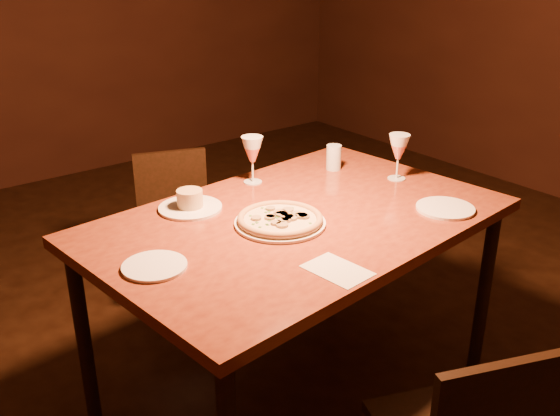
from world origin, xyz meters
TOP-DOWN VIEW (x-y plane):
  - dining_table at (0.02, 0.21)m, footprint 1.64×1.15m
  - chair_far at (0.04, 1.24)m, footprint 0.49×0.49m
  - pizza_plate at (-0.08, 0.20)m, footprint 0.33×0.33m
  - ramekin_saucer at (-0.27, 0.53)m, footprint 0.25×0.25m
  - wine_glass_far at (0.09, 0.61)m, footprint 0.09×0.09m
  - wine_glass_right at (0.61, 0.26)m, footprint 0.09×0.09m
  - water_tumbler at (0.48, 0.53)m, footprint 0.07×0.07m
  - side_plate_left at (-0.60, 0.19)m, footprint 0.21×0.21m
  - side_plate_near at (0.51, -0.09)m, footprint 0.22×0.22m
  - menu_card at (-0.15, -0.18)m, footprint 0.16×0.22m

SIDE VIEW (x-z plane):
  - chair_far at x=0.04m, z-range 0.05..0.84m
  - dining_table at x=0.02m, z-range 0.34..1.17m
  - menu_card at x=-0.15m, z-range 0.83..0.83m
  - side_plate_left at x=-0.60m, z-range 0.83..0.84m
  - side_plate_near at x=0.51m, z-range 0.83..0.84m
  - pizza_plate at x=-0.08m, z-range 0.83..0.87m
  - ramekin_saucer at x=-0.27m, z-range 0.82..0.89m
  - water_tumbler at x=0.48m, z-range 0.83..0.94m
  - wine_glass_right at x=0.61m, z-range 0.83..1.03m
  - wine_glass_far at x=0.09m, z-range 0.83..1.03m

